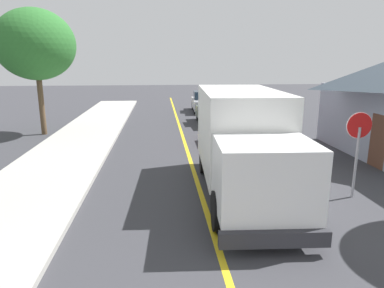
{
  "coord_description": "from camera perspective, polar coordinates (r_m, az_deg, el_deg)",
  "views": [
    {
      "loc": [
        -1.24,
        -1.75,
        4.1
      ],
      "look_at": [
        -0.19,
        9.4,
        1.4
      ],
      "focal_mm": 32.17,
      "sensor_mm": 36.0,
      "label": 1
    }
  ],
  "objects": [
    {
      "name": "centre_line_yellow",
      "position": [
        12.51,
        0.63,
        -5.56
      ],
      "size": [
        0.16,
        56.0,
        0.01
      ],
      "primitive_type": "cube",
      "color": "gold",
      "rests_on": "ground"
    },
    {
      "name": "box_truck",
      "position": [
        10.85,
        8.42,
        0.98
      ],
      "size": [
        2.76,
        7.29,
        3.2
      ],
      "color": "silver",
      "rests_on": "ground"
    },
    {
      "name": "parked_car_near",
      "position": [
        17.7,
        6.99,
        2.68
      ],
      "size": [
        1.86,
        4.42,
        1.67
      ],
      "color": "maroon",
      "rests_on": "ground"
    },
    {
      "name": "parked_car_mid",
      "position": [
        23.17,
        3.48,
        5.33
      ],
      "size": [
        1.97,
        4.47,
        1.67
      ],
      "color": "#4C564C",
      "rests_on": "ground"
    },
    {
      "name": "parked_car_far",
      "position": [
        28.87,
        1.93,
        6.98
      ],
      "size": [
        1.96,
        4.46,
        1.67
      ],
      "color": "#B7B7BC",
      "rests_on": "ground"
    },
    {
      "name": "stop_sign",
      "position": [
        11.4,
        25.84,
        0.82
      ],
      "size": [
        0.8,
        0.1,
        2.65
      ],
      "color": "gray",
      "rests_on": "ground"
    },
    {
      "name": "street_tree_down_block",
      "position": [
        21.22,
        -24.53,
        14.74
      ],
      "size": [
        4.25,
        4.25,
        6.9
      ],
      "color": "brown",
      "rests_on": "ground"
    }
  ]
}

